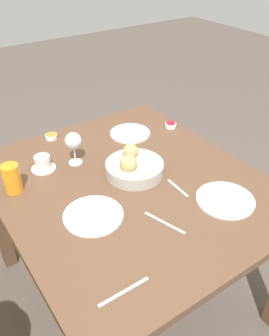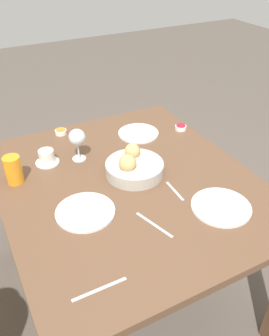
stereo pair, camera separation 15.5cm
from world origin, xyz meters
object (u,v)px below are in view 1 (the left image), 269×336
Objects in this scene: knife_silver at (124,292)px; juice_glass at (12,178)px; bread_basket at (134,167)px; plate_far_center at (93,215)px; spoon_coffee at (178,188)px; plate_near_right at (130,133)px; wine_glass at (73,142)px; coffee_cup at (43,163)px; jam_bowl_honey at (51,136)px; plate_near_left at (225,200)px; jam_bowl_berry at (171,125)px; fork_silver at (164,223)px.

juice_glass is at bearing 8.77° from knife_silver.
plate_far_center is at bearing 117.15° from bread_basket.
knife_silver is 0.55m from spoon_coffee.
bread_basket is at bearing -37.11° from knife_silver.
bread_basket reaches higher than spoon_coffee.
wine_glass reaches higher than plate_near_right.
juice_glass reaches higher than coffee_cup.
jam_bowl_honey reaches higher than plate_near_right.
juice_glass is at bearing 98.10° from wine_glass.
jam_bowl_berry is (0.61, -0.22, 0.01)m from plate_near_left.
coffee_cup is (0.08, -0.16, -0.03)m from juice_glass.
juice_glass is 0.44m from jam_bowl_honey.
juice_glass is at bearing 136.49° from jam_bowl_honey.
plate_near_right is at bearing -23.32° from fork_silver.
wine_glass is 0.90× the size of fork_silver.
plate_near_right is at bearing -84.67° from coffee_cup.
coffee_cup is at bearing -4.37° from knife_silver.
plate_near_right is 1.35× the size of wine_glass.
jam_bowl_honey is (0.64, -0.11, 0.01)m from plate_far_center.
jam_bowl_berry is (0.39, -0.69, 0.01)m from plate_far_center.
fork_silver is (-0.18, -0.20, -0.00)m from plate_far_center.
jam_bowl_honey is (0.25, 0.58, 0.00)m from jam_bowl_berry.
plate_near_left is (-0.36, -0.19, -0.03)m from bread_basket.
spoon_coffee is at bearing -154.65° from bread_basket.
knife_silver is (-0.67, -0.10, -0.06)m from juice_glass.
plate_far_center is 0.41m from coffee_cup.
wine_glass reaches higher than fork_silver.
bread_basket is 2.35× the size of coffee_cup.
spoon_coffee is (0.13, -0.18, 0.00)m from fork_silver.
wine_glass is at bearing 103.13° from plate_near_right.
bread_basket is 0.22m from spoon_coffee.
bread_basket reaches higher than coffee_cup.
coffee_cup is at bearing 149.25° from jam_bowl_honey.
spoon_coffee is (-0.50, 0.10, -0.00)m from plate_near_right.
coffee_cup reaches higher than plate_far_center.
juice_glass is 0.31m from wine_glass.
bread_basket reaches higher than jam_bowl_berry.
juice_glass is at bearing 37.70° from fork_silver.
plate_far_center is at bearing 170.15° from jam_bowl_honey.
spoon_coffee is (0.30, -0.46, 0.00)m from knife_silver.
jam_bowl_honey is (0.24, -0.14, -0.02)m from coffee_cup.
juice_glass reaches higher than knife_silver.
spoon_coffee is (-0.69, -0.26, -0.01)m from jam_bowl_honey.
wine_glass reaches higher than plate_near_left.
knife_silver is at bearing 165.78° from plate_far_center.
spoon_coffee is (0.17, 0.10, -0.00)m from plate_near_left.
juice_glass is (0.54, 0.67, 0.06)m from plate_near_left.
bread_basket is 0.34m from fork_silver.
wine_glass reaches higher than juice_glass.
jam_bowl_berry is at bearing -41.02° from fork_silver.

